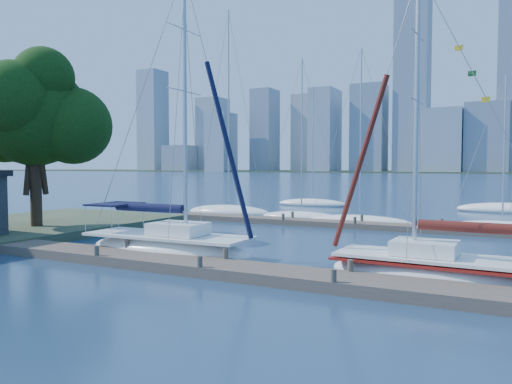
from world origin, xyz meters
The scene contains 13 objects.
ground centered at (0.00, 0.00, 0.00)m, with size 700.00×700.00×0.00m, color navy.
near_dock centered at (0.00, 0.00, 0.20)m, with size 26.00×2.00×0.40m, color #4A4036.
far_dock centered at (2.00, 16.00, 0.18)m, with size 30.00×1.80×0.36m, color #4A4036.
far_shore centered at (0.00, 320.00, 0.00)m, with size 800.00×100.00×1.50m, color #38472D.
tree centered at (-14.86, 4.19, 7.15)m, with size 8.15×7.43×10.68m.
sailboat_navy centered at (-3.67, 2.03, 1.01)m, with size 8.38×2.93×12.92m.
sailboat_maroon centered at (7.75, 2.33, 0.89)m, with size 7.77×2.77×11.24m.
bg_boat_0 centered at (-10.64, 19.17, 0.33)m, with size 7.89×4.56×16.85m.
bg_boat_1 centered at (-4.11, 18.73, 0.24)m, with size 6.44×2.39×12.19m.
bg_boat_2 centered at (0.52, 18.00, 0.23)m, with size 7.50×2.95×12.31m.
bg_boat_3 centered at (9.35, 18.47, 0.21)m, with size 6.68×3.84×9.86m.
bg_boat_6 centered at (-8.14, 31.50, 0.25)m, with size 7.42×2.65×12.26m.
bg_boat_7 centered at (9.84, 32.42, 0.29)m, with size 8.97×2.65×14.56m.
Camera 1 is at (9.95, -15.68, 4.02)m, focal length 35.00 mm.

